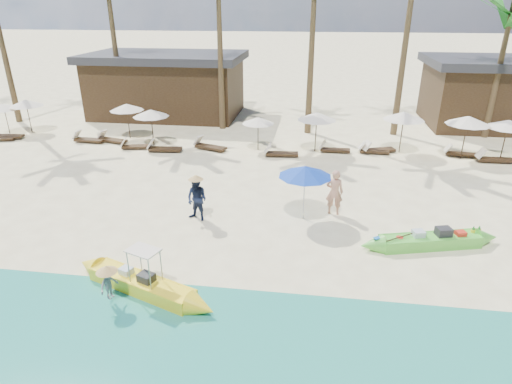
# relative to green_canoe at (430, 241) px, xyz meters

# --- Properties ---
(ground) EXTENTS (240.00, 240.00, 0.00)m
(ground) POSITION_rel_green_canoe_xyz_m (-6.56, -0.68, -0.23)
(ground) COLOR #FDF1BB
(ground) RESTS_ON ground
(wet_sand_strip) EXTENTS (240.00, 4.50, 0.01)m
(wet_sand_strip) POSITION_rel_green_canoe_xyz_m (-6.56, -5.68, -0.23)
(wet_sand_strip) COLOR tan
(wet_sand_strip) RESTS_ON ground
(green_canoe) EXTENTS (5.24, 1.70, 0.68)m
(green_canoe) POSITION_rel_green_canoe_xyz_m (0.00, 0.00, 0.00)
(green_canoe) COLOR #52BC39
(green_canoe) RESTS_ON ground
(yellow_canoe) EXTENTS (5.18, 2.25, 1.41)m
(yellow_canoe) POSITION_rel_green_canoe_xyz_m (-8.58, -3.61, 0.00)
(yellow_canoe) COLOR yellow
(yellow_canoe) RESTS_ON ground
(tourist) EXTENTS (0.69, 0.48, 1.79)m
(tourist) POSITION_rel_green_canoe_xyz_m (-3.12, 2.06, 0.67)
(tourist) COLOR tan
(tourist) RESTS_ON ground
(vendor_green) EXTENTS (0.99, 0.89, 1.69)m
(vendor_green) POSITION_rel_green_canoe_xyz_m (-8.15, 0.84, 0.61)
(vendor_green) COLOR #131C35
(vendor_green) RESTS_ON ground
(vendor_yellow) EXTENTS (0.52, 0.66, 0.89)m
(vendor_yellow) POSITION_rel_green_canoe_xyz_m (-9.18, -4.25, 0.40)
(vendor_yellow) COLOR gray
(vendor_yellow) RESTS_ON ground
(blue_umbrella) EXTENTS (1.95, 1.95, 2.10)m
(blue_umbrella) POSITION_rel_green_canoe_xyz_m (-4.25, 1.50, 1.67)
(blue_umbrella) COLOR #99999E
(blue_umbrella) RESTS_ON ground
(resort_parasol_1) EXTENTS (1.82, 1.82, 1.88)m
(resort_parasol_1) POSITION_rel_green_canoe_xyz_m (-22.83, 10.55, 1.47)
(resort_parasol_1) COLOR #382717
(resort_parasol_1) RESTS_ON ground
(resort_parasol_2) EXTENTS (1.99, 1.99, 2.05)m
(resort_parasol_2) POSITION_rel_green_canoe_xyz_m (-21.64, 11.03, 1.62)
(resort_parasol_2) COLOR #382717
(resort_parasol_2) RESTS_ON ground
(lounger_2_left) EXTENTS (1.96, 0.78, 0.65)m
(lounger_2_left) POSITION_rel_green_canoe_xyz_m (-22.33, 9.48, -0.01)
(lounger_2_left) COLOR #382717
(lounger_2_left) RESTS_ON ground
(resort_parasol_3) EXTENTS (1.99, 1.99, 2.05)m
(resort_parasol_3) POSITION_rel_green_canoe_xyz_m (-15.03, 10.76, 1.62)
(resort_parasol_3) COLOR #382717
(resort_parasol_3) RESTS_ON ground
(lounger_3_left) EXTENTS (1.86, 0.66, 0.62)m
(lounger_3_left) POSITION_rel_green_canoe_xyz_m (-17.08, 9.47, -0.02)
(lounger_3_left) COLOR #382717
(lounger_3_left) RESTS_ON ground
(lounger_3_right) EXTENTS (1.86, 1.01, 0.61)m
(lounger_3_right) POSITION_rel_green_canoe_xyz_m (-15.70, 9.66, -0.03)
(lounger_3_right) COLOR #382717
(lounger_3_right) RESTS_ON ground
(resort_parasol_4) EXTENTS (2.00, 2.00, 2.06)m
(resort_parasol_4) POSITION_rel_green_canoe_xyz_m (-13.06, 9.48, 1.63)
(resort_parasol_4) COLOR #382717
(resort_parasol_4) RESTS_ON ground
(lounger_4_left) EXTENTS (1.73, 0.84, 0.56)m
(lounger_4_left) POSITION_rel_green_canoe_xyz_m (-13.89, 8.66, -0.04)
(lounger_4_left) COLOR #382717
(lounger_4_left) RESTS_ON ground
(lounger_4_right) EXTENTS (1.91, 0.74, 0.63)m
(lounger_4_right) POSITION_rel_green_canoe_xyz_m (-12.15, 8.42, -0.02)
(lounger_4_right) COLOR #382717
(lounger_4_right) RESTS_ON ground
(resort_parasol_5) EXTENTS (1.77, 1.77, 1.82)m
(resort_parasol_5) POSITION_rel_green_canoe_xyz_m (-7.04, 9.51, 1.41)
(resort_parasol_5) COLOR #382717
(resort_parasol_5) RESTS_ON ground
(lounger_5_left) EXTENTS (1.98, 1.18, 0.64)m
(lounger_5_left) POSITION_rel_green_canoe_xyz_m (-9.76, 9.13, -0.01)
(lounger_5_left) COLOR #382717
(lounger_5_left) RESTS_ON ground
(resort_parasol_6) EXTENTS (2.10, 2.10, 2.16)m
(resort_parasol_6) POSITION_rel_green_canoe_xyz_m (-3.90, 9.66, 1.72)
(resort_parasol_6) COLOR #382717
(resort_parasol_6) RESTS_ON ground
(lounger_6_left) EXTENTS (1.82, 0.68, 0.61)m
(lounger_6_left) POSITION_rel_green_canoe_xyz_m (-5.75, 8.50, -0.03)
(lounger_6_left) COLOR #382717
(lounger_6_left) RESTS_ON ground
(lounger_6_right) EXTENTS (1.68, 0.53, 0.57)m
(lounger_6_right) POSITION_rel_green_canoe_xyz_m (-2.94, 9.59, -0.04)
(lounger_6_right) COLOR #382717
(lounger_6_right) RESTS_ON ground
(resort_parasol_7) EXTENTS (2.17, 2.17, 2.24)m
(resort_parasol_7) POSITION_rel_green_canoe_xyz_m (0.66, 10.10, 1.79)
(resort_parasol_7) COLOR #382717
(resort_parasol_7) RESTS_ON ground
(lounger_7_left) EXTENTS (1.91, 1.15, 0.62)m
(lounger_7_left) POSITION_rel_green_canoe_xyz_m (-0.59, 9.82, -0.02)
(lounger_7_left) COLOR #382717
(lounger_7_left) RESTS_ON ground
(lounger_7_right) EXTENTS (1.66, 0.56, 0.56)m
(lounger_7_right) POSITION_rel_green_canoe_xyz_m (-0.84, 9.67, -0.04)
(lounger_7_right) COLOR #382717
(lounger_7_right) RESTS_ON ground
(resort_parasol_8) EXTENTS (2.19, 2.19, 2.26)m
(resort_parasol_8) POSITION_rel_green_canoe_xyz_m (3.68, 9.48, 1.81)
(resort_parasol_8) COLOR #382717
(resort_parasol_8) RESTS_ON ground
(lounger_8_left) EXTENTS (1.70, 0.70, 0.56)m
(lounger_8_left) POSITION_rel_green_canoe_xyz_m (3.66, 9.83, -0.04)
(lounger_8_left) COLOR #382717
(lounger_8_left) RESTS_ON ground
(resort_parasol_9) EXTENTS (2.07, 2.07, 2.13)m
(resort_parasol_9) POSITION_rel_green_canoe_xyz_m (5.60, 9.44, 1.70)
(resort_parasol_9) COLOR #382717
(resort_parasol_9) RESTS_ON ground
(lounger_9_left) EXTENTS (1.83, 0.58, 0.62)m
(lounger_9_left) POSITION_rel_green_canoe_xyz_m (5.10, 9.08, -0.02)
(lounger_9_left) COLOR #382717
(lounger_9_left) RESTS_ON ground
(palm_6) EXTENTS (2.08, 2.08, 8.51)m
(palm_6) POSITION_rel_green_canoe_xyz_m (6.28, 13.84, 6.82)
(palm_6) COLOR brown
(palm_6) RESTS_ON ground
(pavilion_west) EXTENTS (10.80, 6.60, 4.30)m
(pavilion_west) POSITION_rel_green_canoe_xyz_m (-14.56, 16.82, 1.96)
(pavilion_west) COLOR #382717
(pavilion_west) RESTS_ON ground
(pavilion_east) EXTENTS (8.80, 6.60, 4.30)m
(pavilion_east) POSITION_rel_green_canoe_xyz_m (7.44, 16.82, 1.97)
(pavilion_east) COLOR #382717
(pavilion_east) RESTS_ON ground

